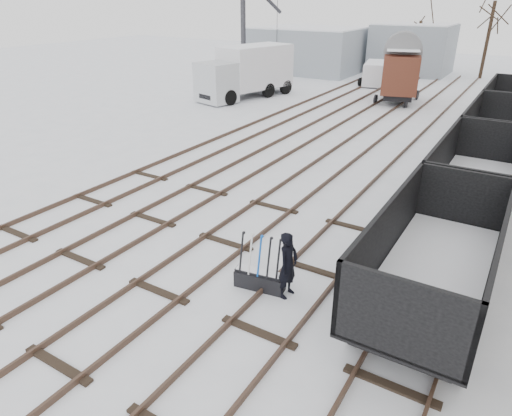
{
  "coord_description": "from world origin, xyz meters",
  "views": [
    {
      "loc": [
        7.17,
        -6.94,
        6.91
      ],
      "look_at": [
        0.81,
        3.46,
        1.2
      ],
      "focal_mm": 32.0,
      "sensor_mm": 36.0,
      "label": 1
    }
  ],
  "objects": [
    {
      "name": "ground",
      "position": [
        0.0,
        0.0,
        0.0
      ],
      "size": [
        120.0,
        120.0,
        0.0
      ],
      "primitive_type": "plane",
      "color": "white",
      "rests_on": "ground"
    },
    {
      "name": "tracks",
      "position": [
        -0.0,
        13.67,
        0.07
      ],
      "size": [
        13.9,
        52.0,
        0.16
      ],
      "color": "black",
      "rests_on": "ground"
    },
    {
      "name": "shed_left",
      "position": [
        -13.0,
        36.0,
        2.05
      ],
      "size": [
        10.0,
        8.0,
        4.1
      ],
      "color": "#9099A2",
      "rests_on": "ground"
    },
    {
      "name": "shed_right",
      "position": [
        -4.0,
        40.0,
        2.25
      ],
      "size": [
        7.0,
        6.0,
        4.5
      ],
      "color": "#9099A2",
      "rests_on": "ground"
    },
    {
      "name": "ground_frame",
      "position": [
        2.11,
        1.52,
        0.28
      ],
      "size": [
        1.35,
        0.61,
        1.49
      ],
      "rotation": [
        0.0,
        0.0,
        0.15
      ],
      "color": "black",
      "rests_on": "ground"
    },
    {
      "name": "worker",
      "position": [
        2.86,
        1.62,
        0.88
      ],
      "size": [
        0.47,
        0.67,
        1.76
      ],
      "primitive_type": "imported",
      "rotation": [
        0.0,
        0.0,
        1.49
      ],
      "color": "black",
      "rests_on": "ground"
    },
    {
      "name": "freight_wagon_a",
      "position": [
        6.0,
        2.95,
        0.98
      ],
      "size": [
        2.51,
        6.28,
        2.56
      ],
      "color": "black",
      "rests_on": "ground"
    },
    {
      "name": "freight_wagon_b",
      "position": [
        6.0,
        9.35,
        0.98
      ],
      "size": [
        2.51,
        6.28,
        2.56
      ],
      "color": "black",
      "rests_on": "ground"
    },
    {
      "name": "freight_wagon_c",
      "position": [
        6.0,
        15.75,
        0.98
      ],
      "size": [
        2.51,
        6.28,
        2.56
      ],
      "color": "black",
      "rests_on": "ground"
    },
    {
      "name": "freight_wagon_d",
      "position": [
        6.0,
        22.15,
        0.98
      ],
      "size": [
        2.51,
        6.28,
        2.56
      ],
      "color": "black",
      "rests_on": "ground"
    },
    {
      "name": "box_van_wagon",
      "position": [
        -1.29,
        26.09,
        2.13
      ],
      "size": [
        3.72,
        5.29,
        3.66
      ],
      "rotation": [
        0.0,
        0.0,
        0.27
      ],
      "color": "black",
      "rests_on": "ground"
    },
    {
      "name": "lorry",
      "position": [
        -11.21,
        21.83,
        1.86
      ],
      "size": [
        3.9,
        8.3,
        3.62
      ],
      "rotation": [
        0.0,
        0.0,
        -0.25
      ],
      "color": "black",
      "rests_on": "ground"
    },
    {
      "name": "panel_van",
      "position": [
        -4.79,
        31.99,
        0.96
      ],
      "size": [
        2.69,
        4.48,
        1.84
      ],
      "rotation": [
        0.0,
        0.0,
        0.22
      ],
      "color": "silver",
      "rests_on": "ground"
    },
    {
      "name": "crane",
      "position": [
        -15.53,
        28.32,
        2.38
      ],
      "size": [
        2.28,
        5.4,
        9.05
      ],
      "rotation": [
        0.0,
        0.0,
        -0.33
      ],
      "color": "#2F2F34",
      "rests_on": "ground"
    },
    {
      "name": "tree_far_left",
      "position": [
        -3.58,
        40.12,
        2.37
      ],
      "size": [
        0.3,
        0.3,
        4.73
      ],
      "primitive_type": "cylinder",
      "color": "black",
      "rests_on": "ground"
    },
    {
      "name": "tree_far_right",
      "position": [
        2.34,
        40.14,
        3.23
      ],
      "size": [
        0.3,
        0.3,
        6.47
      ],
      "primitive_type": "cylinder",
      "color": "black",
      "rests_on": "ground"
    }
  ]
}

